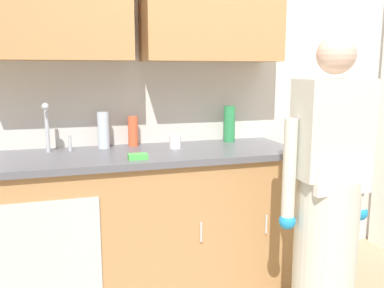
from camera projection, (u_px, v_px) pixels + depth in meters
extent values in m
cube|color=beige|center=(208.00, 83.00, 3.02)|extent=(4.80, 0.10, 2.70)
cube|color=#B27F4C|center=(212.00, 7.00, 2.71)|extent=(0.91, 0.34, 0.70)
cube|color=#B27F4C|center=(144.00, 226.00, 2.69)|extent=(1.90, 0.60, 0.90)
cube|color=#B7BABF|center=(45.00, 266.00, 2.23)|extent=(0.60, 0.01, 0.72)
cylinder|color=silver|center=(201.00, 232.00, 2.47)|extent=(0.01, 0.01, 0.12)
cylinder|color=silver|center=(266.00, 224.00, 2.59)|extent=(0.01, 0.01, 0.12)
cube|color=#595960|center=(143.00, 155.00, 2.60)|extent=(1.96, 0.66, 0.04)
cube|color=#B7BABF|center=(55.00, 161.00, 2.45)|extent=(0.50, 0.36, 0.03)
cylinder|color=#B7BABF|center=(47.00, 128.00, 2.55)|extent=(0.02, 0.02, 0.30)
sphere|color=#B7BABF|center=(45.00, 106.00, 2.47)|extent=(0.04, 0.04, 0.04)
cylinder|color=#B7BABF|center=(70.00, 143.00, 2.61)|extent=(0.02, 0.02, 0.10)
cylinder|color=beige|center=(324.00, 254.00, 2.30)|extent=(0.34, 0.34, 0.88)
cube|color=beige|center=(332.00, 129.00, 2.18)|extent=(0.38, 0.22, 0.52)
sphere|color=#D0A890|center=(336.00, 55.00, 2.11)|extent=(0.20, 0.20, 0.20)
cube|color=white|center=(344.00, 179.00, 2.11)|extent=(0.32, 0.04, 0.16)
cylinder|color=beige|center=(289.00, 171.00, 2.17)|extent=(0.07, 0.07, 0.55)
sphere|color=#1E8CCC|center=(287.00, 221.00, 2.22)|extent=(0.09, 0.09, 0.09)
cylinder|color=beige|center=(363.00, 165.00, 2.30)|extent=(0.07, 0.07, 0.55)
sphere|color=#1E8CCC|center=(360.00, 213.00, 2.35)|extent=(0.09, 0.09, 0.09)
cylinder|color=#2D8C4C|center=(229.00, 124.00, 2.95)|extent=(0.08, 0.08, 0.25)
cylinder|color=#E05933|center=(133.00, 131.00, 2.78)|extent=(0.07, 0.07, 0.20)
cylinder|color=silver|center=(103.00, 130.00, 2.70)|extent=(0.08, 0.08, 0.24)
cylinder|color=white|center=(175.00, 141.00, 2.71)|extent=(0.08, 0.08, 0.09)
cube|color=#4CBF4C|center=(138.00, 156.00, 2.38)|extent=(0.11, 0.07, 0.03)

